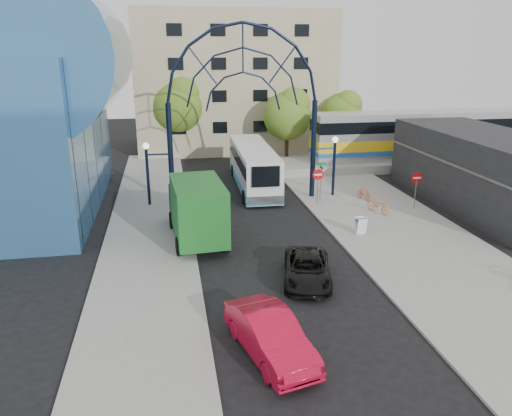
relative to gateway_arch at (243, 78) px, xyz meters
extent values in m
plane|color=black|center=(0.00, -14.00, -8.56)|extent=(120.00, 120.00, 0.00)
cube|color=gray|center=(8.00, -10.00, -8.50)|extent=(8.00, 56.00, 0.12)
cube|color=gray|center=(-6.50, -8.00, -8.50)|extent=(5.00, 50.00, 0.12)
cylinder|color=black|center=(-5.00, 0.00, -5.06)|extent=(0.36, 0.36, 7.00)
cylinder|color=black|center=(5.00, 0.00, -5.06)|extent=(0.36, 0.36, 7.00)
cylinder|color=black|center=(-6.60, 0.00, -6.56)|extent=(0.20, 0.20, 4.00)
cylinder|color=black|center=(6.60, 0.00, -6.56)|extent=(0.20, 0.20, 4.00)
sphere|color=white|center=(-6.60, 0.00, -4.36)|extent=(0.44, 0.44, 0.44)
sphere|color=white|center=(6.60, 0.00, -4.36)|extent=(0.44, 0.44, 0.44)
cylinder|color=slate|center=(4.80, -2.00, -7.34)|extent=(0.06, 0.06, 2.20)
cylinder|color=red|center=(4.80, -2.00, -6.34)|extent=(0.80, 0.04, 0.80)
cube|color=white|center=(4.80, -2.03, -6.34)|extent=(0.55, 0.02, 0.12)
cylinder|color=slate|center=(11.00, -4.00, -7.34)|extent=(0.06, 0.06, 2.20)
cylinder|color=red|center=(11.00, -4.00, -6.34)|extent=(0.76, 0.04, 0.76)
cube|color=white|center=(11.00, -4.03, -6.34)|extent=(0.55, 0.02, 0.12)
cylinder|color=slate|center=(5.20, -1.40, -7.04)|extent=(0.05, 0.05, 2.80)
cube|color=#146626|center=(5.20, -1.40, -5.74)|extent=(0.70, 0.03, 0.18)
cube|color=#146626|center=(5.20, -1.40, -5.99)|extent=(0.03, 0.70, 0.18)
cube|color=white|center=(5.60, -8.20, -7.94)|extent=(0.55, 0.26, 0.99)
cube|color=white|center=(5.60, -7.85, -7.94)|extent=(0.55, 0.26, 0.99)
cube|color=#1E59A5|center=(5.60, -8.02, -7.61)|extent=(0.55, 0.42, 0.14)
cylinder|color=teal|center=(-12.00, 1.00, 1.44)|extent=(9.00, 16.00, 9.00)
cube|color=black|center=(16.00, -4.00, -6.06)|extent=(6.00, 16.00, 5.00)
cube|color=tan|center=(2.00, 21.00, -1.56)|extent=(20.00, 12.00, 14.00)
cube|color=gray|center=(20.00, 8.00, -8.16)|extent=(32.00, 5.00, 0.80)
cube|color=#B7B7BC|center=(20.00, 8.00, -5.66)|extent=(25.00, 3.00, 4.20)
cube|color=gold|center=(20.00, 8.00, -6.26)|extent=(25.10, 3.05, 0.90)
cube|color=black|center=(20.00, 8.00, -4.66)|extent=(25.05, 3.05, 1.00)
cube|color=#1E59A5|center=(20.00, 8.00, -6.96)|extent=(25.10, 3.05, 0.35)
cylinder|color=#382314|center=(6.00, 12.00, -7.30)|extent=(0.36, 0.36, 2.52)
sphere|color=#356E1D|center=(6.00, 12.00, -4.22)|extent=(4.48, 4.48, 4.48)
sphere|color=#356E1D|center=(6.50, 11.70, -3.10)|extent=(3.08, 3.08, 3.08)
cylinder|color=#382314|center=(-4.00, 16.00, -7.12)|extent=(0.36, 0.36, 2.88)
sphere|color=#356E1D|center=(-4.00, 16.00, -3.60)|extent=(5.12, 5.12, 5.12)
sphere|color=#356E1D|center=(-3.50, 15.70, -2.32)|extent=(3.52, 3.52, 3.52)
cylinder|color=#382314|center=(12.00, 14.00, -7.39)|extent=(0.36, 0.36, 2.34)
sphere|color=#356E1D|center=(12.00, 14.00, -4.53)|extent=(4.16, 4.16, 4.16)
sphere|color=#356E1D|center=(12.50, 13.70, -3.49)|extent=(2.86, 2.86, 2.86)
cube|color=white|center=(1.32, 3.62, -6.81)|extent=(2.92, 11.56, 2.90)
cube|color=#50A7B4|center=(1.32, 3.62, -8.01)|extent=(2.95, 11.56, 0.70)
cube|color=black|center=(1.32, 3.62, -6.21)|extent=(2.96, 11.33, 0.90)
cube|color=black|center=(1.14, -2.19, -6.26)|extent=(1.89, 0.20, 1.40)
cube|color=black|center=(1.51, 9.31, -6.96)|extent=(2.40, 0.26, 1.60)
cylinder|color=black|center=(0.20, 7.22, -8.08)|extent=(0.31, 0.97, 0.96)
cylinder|color=black|center=(2.68, 7.14, -8.08)|extent=(0.31, 0.97, 0.96)
cylinder|color=black|center=(-0.06, -0.58, -8.08)|extent=(0.31, 0.97, 0.96)
cylinder|color=black|center=(2.43, -0.66, -8.08)|extent=(0.31, 0.97, 0.96)
cube|color=black|center=(-3.93, -4.49, -7.36)|extent=(2.67, 2.77, 2.39)
cube|color=black|center=(-4.01, -3.18, -6.87)|extent=(2.18, 0.25, 1.09)
cube|color=#1A6522|center=(-3.72, -7.74, -6.49)|extent=(2.93, 5.16, 3.05)
cylinder|color=black|center=(-5.15, -4.89, -8.03)|extent=(0.35, 1.06, 1.04)
cylinder|color=black|center=(-2.66, -4.73, -8.03)|extent=(0.35, 1.06, 1.04)
cylinder|color=black|center=(-4.88, -9.13, -8.03)|extent=(0.35, 1.06, 1.04)
cylinder|color=black|center=(-2.38, -8.97, -8.03)|extent=(0.35, 1.06, 1.04)
imported|color=black|center=(0.92, -13.20, -7.92)|extent=(3.15, 4.96, 1.27)
imported|color=#B80B29|center=(-1.98, -18.64, -7.76)|extent=(2.82, 5.11, 1.60)
imported|color=orange|center=(8.20, -4.49, -7.93)|extent=(1.35, 2.03, 1.01)
imported|color=orange|center=(8.40, -1.50, -7.98)|extent=(0.83, 1.57, 0.91)
camera|label=1|loc=(-5.19, -33.65, 1.91)|focal=35.00mm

